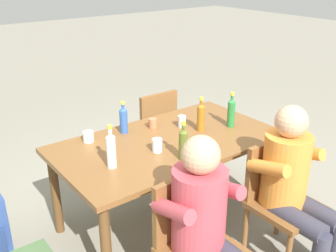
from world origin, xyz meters
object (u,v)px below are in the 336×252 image
(dining_table, at_px, (168,150))
(bottle_olive, at_px, (183,143))
(bottle_blue, at_px, (124,119))
(cup_steel, at_px, (182,121))
(bottle_amber, at_px, (201,116))
(chair_near_right, at_px, (278,195))
(bottle_clear, at_px, (111,149))
(cup_white, at_px, (88,137))
(chair_near_left, at_px, (194,239))
(person_in_plaid_shirt, at_px, (294,181))
(cup_glass, at_px, (157,145))
(person_in_white_shirt, at_px, (208,225))
(cup_terracotta, at_px, (153,123))
(chair_far_right, at_px, (152,127))
(bottle_green, at_px, (231,112))

(dining_table, xyz_separation_m, bottle_olive, (-0.10, -0.31, 0.20))
(bottle_blue, xyz_separation_m, cup_steel, (0.45, -0.19, -0.07))
(dining_table, bearing_deg, bottle_amber, -1.70)
(chair_near_right, relative_size, bottle_clear, 2.81)
(cup_white, bearing_deg, chair_near_left, -84.71)
(bottle_blue, bearing_deg, person_in_plaid_shirt, -64.32)
(cup_glass, bearing_deg, dining_table, 30.63)
(chair_near_right, height_order, cup_glass, chair_near_right)
(person_in_white_shirt, height_order, person_in_plaid_shirt, same)
(chair_near_left, relative_size, cup_terracotta, 10.47)
(chair_far_right, bearing_deg, bottle_amber, -94.80)
(chair_far_right, height_order, bottle_clear, bottle_clear)
(chair_near_right, relative_size, chair_far_right, 1.00)
(dining_table, relative_size, chair_near_left, 2.02)
(chair_far_right, xyz_separation_m, cup_white, (-0.90, -0.43, 0.29))
(dining_table, bearing_deg, cup_terracotta, 80.55)
(chair_far_right, relative_size, bottle_amber, 3.01)
(chair_far_right, distance_m, bottle_olive, 1.27)
(cup_glass, bearing_deg, person_in_plaid_shirt, -53.79)
(dining_table, bearing_deg, person_in_plaid_shirt, -66.20)
(cup_terracotta, bearing_deg, cup_white, 171.33)
(dining_table, xyz_separation_m, cup_white, (-0.50, 0.35, 0.12))
(chair_near_left, bearing_deg, cup_white, 95.29)
(chair_near_left, relative_size, bottle_green, 2.90)
(dining_table, height_order, chair_near_right, chair_near_right)
(cup_terracotta, relative_size, cup_white, 1.00)
(bottle_olive, relative_size, bottle_blue, 1.06)
(chair_near_left, bearing_deg, bottle_blue, 79.74)
(bottle_clear, bearing_deg, cup_white, 82.76)
(chair_near_left, relative_size, chair_far_right, 1.00)
(chair_near_right, relative_size, bottle_olive, 3.06)
(dining_table, xyz_separation_m, bottle_amber, (0.33, -0.01, 0.21))
(bottle_blue, xyz_separation_m, cup_white, (-0.31, 0.02, -0.07))
(person_in_plaid_shirt, height_order, bottle_clear, person_in_plaid_shirt)
(dining_table, xyz_separation_m, cup_terracotta, (0.04, 0.27, 0.12))
(person_in_white_shirt, height_order, bottle_amber, person_in_white_shirt)
(chair_far_right, relative_size, bottle_olive, 3.06)
(chair_near_right, bearing_deg, cup_terracotta, 108.37)
(bottle_green, xyz_separation_m, cup_glass, (-0.77, -0.01, -0.08))
(bottle_green, bearing_deg, bottle_olive, -162.45)
(bottle_olive, bearing_deg, chair_near_left, -121.99)
(person_in_plaid_shirt, bearing_deg, chair_near_right, 89.66)
(cup_white, relative_size, cup_glass, 0.83)
(chair_near_left, distance_m, bottle_olive, 0.67)
(dining_table, distance_m, cup_glass, 0.25)
(chair_near_left, height_order, bottle_amber, bottle_amber)
(chair_near_left, distance_m, chair_far_right, 1.76)
(chair_far_right, relative_size, bottle_blue, 3.26)
(chair_near_left, xyz_separation_m, bottle_olive, (0.29, 0.47, 0.38))
(chair_near_left, height_order, cup_steel, chair_near_left)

